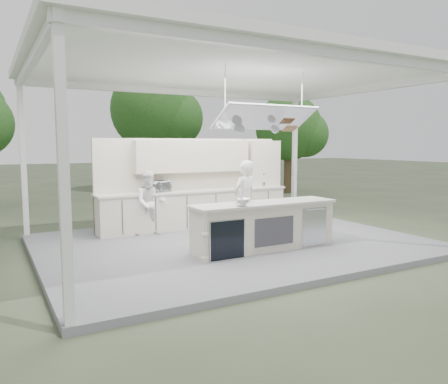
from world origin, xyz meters
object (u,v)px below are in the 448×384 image
head_chef (245,201)px  back_counter (196,208)px  sous_chef (150,203)px  demo_island (264,226)px

head_chef → back_counter: bearing=-99.7°
head_chef → sous_chef: 2.26m
back_counter → head_chef: 1.98m
demo_island → head_chef: size_ratio=1.77×
back_counter → sous_chef: bearing=-165.1°
demo_island → back_counter: (-0.18, 2.81, 0.00)m
back_counter → head_chef: size_ratio=2.89×
head_chef → demo_island: bearing=65.8°
demo_island → back_counter: bearing=93.6°
back_counter → sous_chef: sous_chef is taller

